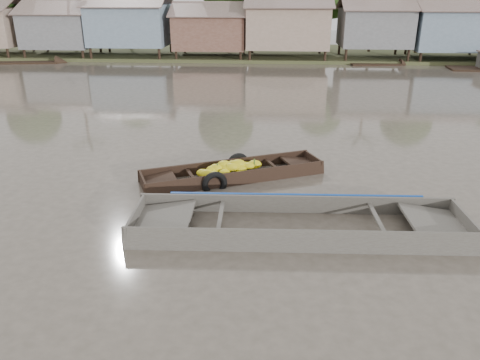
{
  "coord_description": "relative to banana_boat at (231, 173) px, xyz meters",
  "views": [
    {
      "loc": [
        1.36,
        -10.66,
        5.48
      ],
      "look_at": [
        0.58,
        0.74,
        0.8
      ],
      "focal_mm": 35.0,
      "sensor_mm": 36.0,
      "label": 1
    }
  ],
  "objects": [
    {
      "name": "viewer_boat",
      "position": [
        1.95,
        -3.31,
        -0.08
      ],
      "size": [
        8.18,
        2.38,
        0.65
      ],
      "rotation": [
        0.0,
        0.0,
        0.03
      ],
      "color": "#45403A",
      "rests_on": "ground"
    },
    {
      "name": "ground",
      "position": [
        -0.15,
        -2.85,
        -0.16
      ],
      "size": [
        120.0,
        120.0,
        0.0
      ],
      "primitive_type": "plane",
      "color": "#50483D",
      "rests_on": "ground"
    },
    {
      "name": "riverbank",
      "position": [
        2.88,
        29.02,
        2.91
      ],
      "size": [
        120.0,
        12.47,
        10.22
      ],
      "color": "#384723",
      "rests_on": "ground"
    },
    {
      "name": "banana_boat",
      "position": [
        0.0,
        0.0,
        0.0
      ],
      "size": [
        5.79,
        3.54,
        0.81
      ],
      "rotation": [
        0.0,
        0.0,
        0.41
      ],
      "color": "black",
      "rests_on": "ground"
    }
  ]
}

